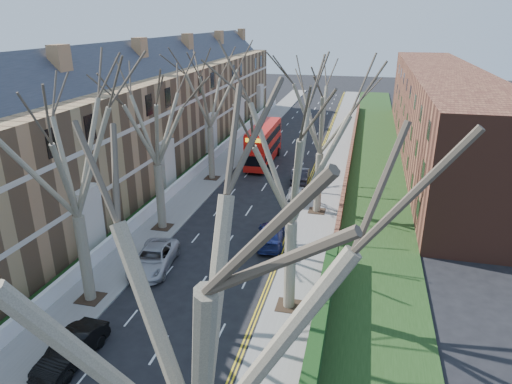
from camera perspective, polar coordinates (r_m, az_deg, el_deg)
The scene contains 19 objects.
pavement_left at distance 56.98m, azimuth -2.22°, elevation 5.28°, with size 3.00×102.00×0.12m, color slate.
pavement_right at distance 55.04m, azimuth 9.93°, elevation 4.41°, with size 3.00×102.00×0.12m, color slate.
terrace_left at distance 51.14m, azimuth -13.18°, elevation 9.23°, with size 9.70×78.00×13.60m.
flats_right at distance 58.32m, azimuth 21.97°, elevation 9.13°, with size 13.97×54.00×10.00m.
wall_hedge_right at distance 21.37m, azimuth 6.93°, elevation -21.50°, with size 0.70×24.00×1.80m.
front_wall_left at distance 50.02m, azimuth -6.54°, elevation 3.57°, with size 0.30×78.00×1.00m.
grass_verge_right at distance 54.95m, azimuth 14.62°, elevation 4.10°, with size 6.00×102.00×0.06m.
tree_left_mid at distance 25.35m, azimuth -22.58°, elevation 5.83°, with size 10.50×10.50×14.71m.
tree_left_far at distance 33.78m, azimuth -12.72°, elevation 9.83°, with size 10.15×10.15×14.22m.
tree_left_dist at distance 44.66m, azimuth -5.94°, elevation 13.26°, with size 10.50×10.50×14.71m.
tree_right_near at distance 10.15m, azimuth -8.31°, elevation -13.08°, with size 10.85×10.85×15.20m.
tree_right_mid at distance 22.78m, azimuth 4.73°, elevation 5.81°, with size 10.50×10.50×14.71m.
tree_right_far at distance 36.44m, azimuth 8.30°, elevation 10.91°, with size 10.15×10.15×14.22m.
double_decker_bus at distance 51.55m, azimuth 0.95°, elevation 5.90°, with size 2.65×9.97×4.20m.
car_left_mid at distance 24.59m, azimuth -22.09°, elevation -17.82°, with size 1.48×4.25×1.40m, color black.
car_left_far at distance 30.95m, azimuth -12.69°, elevation -8.10°, with size 2.36×5.12×1.42m, color #ABAAAF.
car_right_near at distance 33.38m, azimuth 1.84°, elevation -5.35°, with size 1.91×4.70×1.36m, color navy.
car_right_mid at distance 41.09m, azimuth 5.05°, elevation -0.21°, with size 1.60×3.98×1.35m, color gray.
car_right_far at distance 45.77m, azimuth 5.56°, elevation 2.11°, with size 1.58×4.54×1.50m, color black.
Camera 1 is at (9.04, -13.74, 15.51)m, focal length 32.00 mm.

